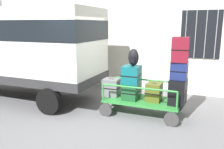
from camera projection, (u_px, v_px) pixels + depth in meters
The scene contains 13 objects.
ground_plane at pixel (102, 115), 6.01m from camera, with size 40.00×40.00×0.00m, color slate.
building_wall at pixel (135, 19), 8.13m from camera, with size 12.00×0.38×5.00m.
van at pixel (25, 44), 7.16m from camera, with size 4.79×2.07×2.77m.
luggage_cart at pixel (142, 102), 6.03m from camera, with size 1.99×1.05×0.39m.
cart_railing at pixel (143, 86), 5.94m from camera, with size 1.89×0.92×0.45m.
suitcase_left_bottom at pixel (111, 87), 6.32m from camera, with size 0.45×0.39×0.47m.
suitcase_midleft_bottom at pixel (132, 91), 6.09m from camera, with size 0.39×0.63×0.41m.
suitcase_midleft_middle at pixel (131, 75), 5.95m from camera, with size 0.44×0.49×0.47m.
suitcase_center_bottom at pixel (154, 92), 5.88m from camera, with size 0.39×0.44×0.47m.
suitcase_midright_bottom at pixel (178, 92), 5.62m from camera, with size 0.43×0.52×0.62m.
suitcase_midright_middle at pixel (179, 71), 5.52m from camera, with size 0.40×0.38×0.43m.
suitcase_midright_top at pixel (180, 49), 5.39m from camera, with size 0.41×0.41×0.59m.
backpack at pixel (133, 57), 5.84m from camera, with size 0.27×0.22×0.44m.
Camera 1 is at (2.36, -5.14, 2.31)m, focal length 36.99 mm.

